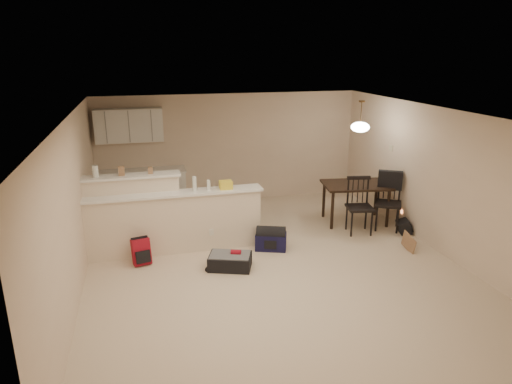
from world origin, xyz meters
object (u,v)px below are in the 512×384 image
object	(u,v)px
suitcase	(230,261)
navy_duffel	(271,241)
red_backpack	(141,252)
dining_table	(356,189)
black_daypack	(404,227)
dining_chair_far	(388,202)
pendant_lamp	(360,127)
dining_chair_near	(360,206)

from	to	relation	value
suitcase	navy_duffel	world-z (taller)	navy_duffel
red_backpack	navy_duffel	size ratio (longest dim) A/B	0.80
dining_table	black_daypack	bearing A→B (deg)	-43.03
suitcase	black_daypack	distance (m)	3.62
dining_chair_far	suitcase	size ratio (longest dim) A/B	1.65
dining_table	pendant_lamp	size ratio (longest dim) A/B	2.31
red_backpack	dining_chair_near	bearing A→B (deg)	-8.01
dining_chair_near	dining_chair_far	xyz separation A→B (m)	(0.63, 0.04, 0.01)
pendant_lamp	red_backpack	world-z (taller)	pendant_lamp
red_backpack	black_daypack	distance (m)	4.97
pendant_lamp	dining_chair_near	size ratio (longest dim) A/B	0.56
dining_chair_near	red_backpack	world-z (taller)	dining_chair_near
pendant_lamp	navy_duffel	world-z (taller)	pendant_lamp
pendant_lamp	dining_chair_near	distance (m)	1.56
suitcase	red_backpack	size ratio (longest dim) A/B	1.56
dining_table	navy_duffel	distance (m)	2.32
pendant_lamp	dining_chair_near	bearing A→B (deg)	-108.11
red_backpack	navy_duffel	xyz separation A→B (m)	(2.26, 0.02, -0.07)
dining_chair_near	black_daypack	bearing A→B (deg)	-7.06
dining_chair_near	black_daypack	world-z (taller)	dining_chair_near
dining_table	suitcase	world-z (taller)	dining_table
suitcase	dining_chair_near	bearing A→B (deg)	37.31
red_backpack	black_daypack	xyz separation A→B (m)	(4.97, 0.08, -0.09)
pendant_lamp	red_backpack	xyz separation A→B (m)	(-4.32, -0.90, -1.77)
red_backpack	black_daypack	size ratio (longest dim) A/B	1.45
suitcase	black_daypack	world-z (taller)	black_daypack
dining_table	suitcase	xyz separation A→B (m)	(-2.92, -1.43, -0.61)
pendant_lamp	black_daypack	world-z (taller)	pendant_lamp
pendant_lamp	suitcase	world-z (taller)	pendant_lamp
red_backpack	navy_duffel	bearing A→B (deg)	-12.24
navy_duffel	dining_chair_far	bearing A→B (deg)	28.47
dining_chair_near	dining_table	bearing A→B (deg)	82.05
dining_chair_near	red_backpack	bearing A→B (deg)	-165.20
dining_table	black_daypack	xyz separation A→B (m)	(0.65, -0.83, -0.59)
dining_table	navy_duffel	bearing A→B (deg)	-147.84
dining_chair_near	black_daypack	distance (m)	0.97
suitcase	pendant_lamp	bearing A→B (deg)	45.93
navy_duffel	pendant_lamp	bearing A→B (deg)	43.63
red_backpack	dining_chair_far	bearing A→B (deg)	-8.15
navy_duffel	black_daypack	distance (m)	2.71
dining_chair_near	suitcase	world-z (taller)	dining_chair_near
pendant_lamp	navy_duffel	bearing A→B (deg)	-156.70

